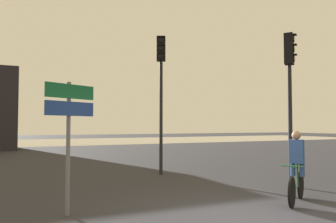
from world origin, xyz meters
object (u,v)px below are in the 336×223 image
traffic_light_center (161,79)px  traffic_light_near_right (290,80)px  direction_sign_post (69,123)px  cyclist (297,166)px

traffic_light_center → traffic_light_near_right: bearing=147.2°
traffic_light_near_right → direction_sign_post: (-6.21, -0.38, -1.27)m
traffic_light_near_right → cyclist: traffic_light_near_right is taller
traffic_light_center → cyclist: size_ratio=3.07×
traffic_light_center → cyclist: bearing=125.7°
direction_sign_post → cyclist: direction_sign_post is taller
traffic_light_center → traffic_light_near_right: 4.46m
cyclist → direction_sign_post: bearing=43.8°
traffic_light_near_right → traffic_light_center: bearing=-93.8°
traffic_light_center → cyclist: (1.04, -5.23, -2.61)m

